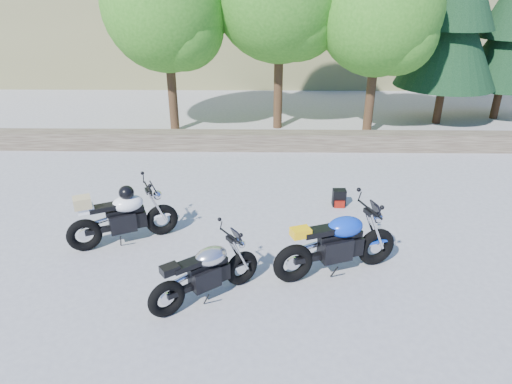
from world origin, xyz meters
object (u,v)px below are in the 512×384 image
(white_bike, at_px, (122,216))
(backpack, at_px, (339,198))
(blue_bike, at_px, (338,244))
(silver_bike, at_px, (206,273))

(white_bike, bearing_deg, backpack, -4.76)
(white_bike, distance_m, backpack, 4.49)
(blue_bike, height_order, backpack, blue_bike)
(silver_bike, xyz_separation_m, blue_bike, (2.06, 0.72, 0.08))
(white_bike, height_order, backpack, white_bike)
(silver_bike, xyz_separation_m, white_bike, (-1.71, 1.62, 0.09))
(blue_bike, distance_m, backpack, 2.51)
(white_bike, xyz_separation_m, backpack, (4.19, 1.55, -0.37))
(backpack, bearing_deg, white_bike, -160.57)
(silver_bike, bearing_deg, backpack, 15.15)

